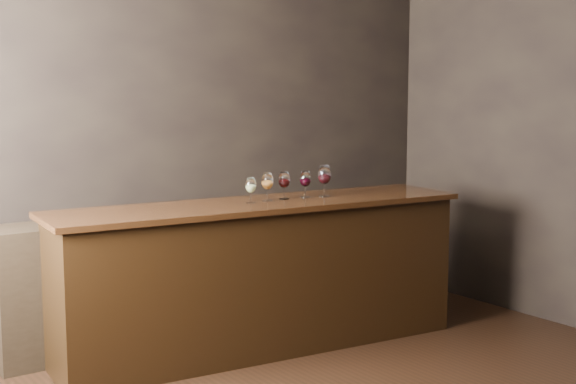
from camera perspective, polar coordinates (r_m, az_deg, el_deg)
room_shell at (r=3.83m, az=1.27°, el=8.27°), size 5.02×4.52×2.81m
bar_counter at (r=5.40m, az=-1.96°, el=-6.17°), size 2.80×0.88×0.96m
bar_top at (r=5.30m, az=-1.99°, el=-0.92°), size 2.89×0.95×0.04m
back_bar_shelf at (r=5.75m, az=-8.44°, el=-5.81°), size 2.45×0.40×0.88m
glass_white at (r=5.25m, az=-2.66°, el=0.43°), size 0.07×0.07×0.17m
glass_amber at (r=5.35m, az=-1.48°, el=0.72°), size 0.08×0.08×0.19m
glass_red_a at (r=5.43m, az=-0.28°, el=0.83°), size 0.08×0.08×0.19m
glass_red_b at (r=5.51m, az=1.24°, el=0.90°), size 0.08×0.08×0.18m
glass_red_c at (r=5.55m, az=2.61°, el=1.17°), size 0.09×0.09×0.22m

